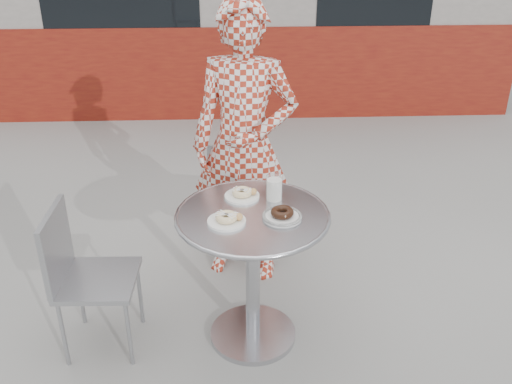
{
  "coord_description": "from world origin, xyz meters",
  "views": [
    {
      "loc": [
        -0.09,
        -2.43,
        2.21
      ],
      "look_at": [
        0.02,
        0.15,
        0.86
      ],
      "focal_mm": 40.0,
      "sensor_mm": 36.0,
      "label": 1
    }
  ],
  "objects_px": {
    "chair_far": "(242,212)",
    "milk_cup": "(274,188)",
    "plate_far": "(243,194)",
    "seated_person": "(244,146)",
    "bistro_table": "(253,246)",
    "plate_near": "(227,219)",
    "chair_left": "(100,305)",
    "plate_checker": "(282,215)"
  },
  "relations": [
    {
      "from": "plate_far",
      "to": "bistro_table",
      "type": "bearing_deg",
      "value": -75.81
    },
    {
      "from": "milk_cup",
      "to": "plate_far",
      "type": "bearing_deg",
      "value": 169.62
    },
    {
      "from": "chair_far",
      "to": "chair_left",
      "type": "bearing_deg",
      "value": 62.33
    },
    {
      "from": "chair_far",
      "to": "plate_far",
      "type": "bearing_deg",
      "value": 99.92
    },
    {
      "from": "chair_far",
      "to": "plate_near",
      "type": "bearing_deg",
      "value": 95.77
    },
    {
      "from": "chair_far",
      "to": "milk_cup",
      "type": "distance_m",
      "value": 1.05
    },
    {
      "from": "plate_checker",
      "to": "chair_left",
      "type": "bearing_deg",
      "value": 177.8
    },
    {
      "from": "bistro_table",
      "to": "plate_far",
      "type": "bearing_deg",
      "value": 104.19
    },
    {
      "from": "bistro_table",
      "to": "chair_left",
      "type": "xyz_separation_m",
      "value": [
        -0.82,
        -0.01,
        -0.35
      ]
    },
    {
      "from": "plate_far",
      "to": "chair_left",
      "type": "bearing_deg",
      "value": -166.23
    },
    {
      "from": "chair_far",
      "to": "milk_cup",
      "type": "xyz_separation_m",
      "value": [
        0.15,
        -0.84,
        0.61
      ]
    },
    {
      "from": "bistro_table",
      "to": "plate_checker",
      "type": "bearing_deg",
      "value": -18.35
    },
    {
      "from": "bistro_table",
      "to": "plate_checker",
      "type": "height_order",
      "value": "plate_checker"
    },
    {
      "from": "chair_far",
      "to": "plate_near",
      "type": "xyz_separation_m",
      "value": [
        -0.09,
        -1.07,
        0.57
      ]
    },
    {
      "from": "chair_left",
      "to": "bistro_table",
      "type": "bearing_deg",
      "value": -87.55
    },
    {
      "from": "bistro_table",
      "to": "chair_far",
      "type": "relative_size",
      "value": 0.99
    },
    {
      "from": "chair_far",
      "to": "seated_person",
      "type": "bearing_deg",
      "value": 102.82
    },
    {
      "from": "plate_far",
      "to": "plate_near",
      "type": "xyz_separation_m",
      "value": [
        -0.08,
        -0.26,
        0.0
      ]
    },
    {
      "from": "bistro_table",
      "to": "chair_left",
      "type": "height_order",
      "value": "chair_left"
    },
    {
      "from": "seated_person",
      "to": "plate_near",
      "type": "bearing_deg",
      "value": -83.9
    },
    {
      "from": "milk_cup",
      "to": "seated_person",
      "type": "bearing_deg",
      "value": 105.05
    },
    {
      "from": "seated_person",
      "to": "plate_far",
      "type": "relative_size",
      "value": 9.5
    },
    {
      "from": "chair_far",
      "to": "seated_person",
      "type": "distance_m",
      "value": 0.7
    },
    {
      "from": "chair_far",
      "to": "plate_near",
      "type": "height_order",
      "value": "plate_near"
    },
    {
      "from": "chair_left",
      "to": "plate_checker",
      "type": "distance_m",
      "value": 1.12
    },
    {
      "from": "bistro_table",
      "to": "chair_left",
      "type": "relative_size",
      "value": 0.96
    },
    {
      "from": "seated_person",
      "to": "milk_cup",
      "type": "distance_m",
      "value": 0.55
    },
    {
      "from": "bistro_table",
      "to": "seated_person",
      "type": "distance_m",
      "value": 0.73
    },
    {
      "from": "seated_person",
      "to": "plate_checker",
      "type": "xyz_separation_m",
      "value": [
        0.17,
        -0.73,
        -0.07
      ]
    },
    {
      "from": "chair_left",
      "to": "seated_person",
      "type": "relative_size",
      "value": 0.47
    },
    {
      "from": "plate_checker",
      "to": "chair_far",
      "type": "bearing_deg",
      "value": 99.8
    },
    {
      "from": "plate_far",
      "to": "seated_person",
      "type": "bearing_deg",
      "value": 87.43
    },
    {
      "from": "bistro_table",
      "to": "milk_cup",
      "type": "xyz_separation_m",
      "value": [
        0.12,
        0.15,
        0.26
      ]
    },
    {
      "from": "bistro_table",
      "to": "chair_far",
      "type": "bearing_deg",
      "value": 92.01
    },
    {
      "from": "chair_far",
      "to": "chair_left",
      "type": "xyz_separation_m",
      "value": [
        -0.79,
        -1.0,
        0.01
      ]
    },
    {
      "from": "chair_far",
      "to": "chair_left",
      "type": "distance_m",
      "value": 1.27
    },
    {
      "from": "plate_far",
      "to": "plate_checker",
      "type": "height_order",
      "value": "plate_checker"
    },
    {
      "from": "plate_far",
      "to": "plate_near",
      "type": "bearing_deg",
      "value": -107.31
    },
    {
      "from": "bistro_table",
      "to": "seated_person",
      "type": "bearing_deg",
      "value": 91.96
    },
    {
      "from": "bistro_table",
      "to": "chair_far",
      "type": "xyz_separation_m",
      "value": [
        -0.03,
        0.99,
        -0.35
      ]
    },
    {
      "from": "chair_far",
      "to": "seated_person",
      "type": "relative_size",
      "value": 0.46
    },
    {
      "from": "bistro_table",
      "to": "plate_near",
      "type": "distance_m",
      "value": 0.26
    }
  ]
}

